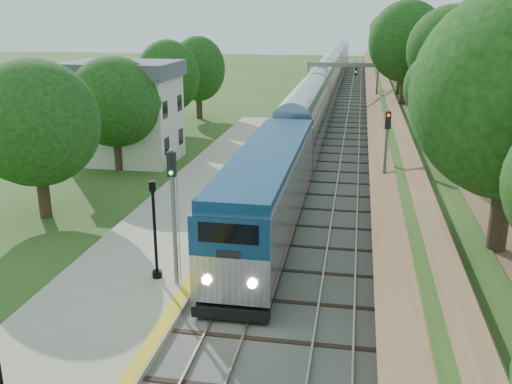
% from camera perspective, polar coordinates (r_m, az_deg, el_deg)
% --- Properties ---
extents(trackbed, '(9.50, 170.00, 0.28)m').
position_cam_1_polar(trackbed, '(74.03, 8.24, 8.25)').
color(trackbed, '#4C4944').
rests_on(trackbed, ground).
extents(platform, '(6.40, 68.00, 0.38)m').
position_cam_1_polar(platform, '(32.68, -7.66, -3.13)').
color(platform, gray).
rests_on(platform, ground).
extents(yellow_stripe, '(0.55, 68.00, 0.01)m').
position_cam_1_polar(yellow_stripe, '(31.89, -2.78, -3.14)').
color(yellow_stripe, gold).
rests_on(yellow_stripe, platform).
extents(embankment, '(10.64, 170.00, 11.70)m').
position_cam_1_polar(embankment, '(73.96, 14.87, 9.33)').
color(embankment, brown).
rests_on(embankment, ground).
extents(station_building, '(8.60, 6.60, 8.00)m').
position_cam_1_polar(station_building, '(47.46, -12.95, 7.88)').
color(station_building, beige).
rests_on(station_building, ground).
extents(signal_gantry, '(8.40, 0.38, 6.20)m').
position_cam_1_polar(signal_gantry, '(68.45, 8.65, 11.52)').
color(signal_gantry, slate).
rests_on(signal_gantry, ground).
extents(trees_behind_platform, '(7.82, 53.32, 7.21)m').
position_cam_1_polar(trees_behind_platform, '(37.85, -14.46, 6.13)').
color(trees_behind_platform, '#332316').
rests_on(trees_behind_platform, ground).
extents(train, '(3.13, 125.59, 4.61)m').
position_cam_1_polar(train, '(81.35, 7.10, 10.73)').
color(train, black).
rests_on(train, trackbed).
extents(lamppost_far, '(0.44, 0.44, 4.44)m').
position_cam_1_polar(lamppost_far, '(25.16, -10.06, -4.31)').
color(lamppost_far, black).
rests_on(lamppost_far, platform).
extents(signal_platform, '(0.35, 0.28, 5.95)m').
position_cam_1_polar(signal_platform, '(23.89, -8.27, -1.13)').
color(signal_platform, slate).
rests_on(signal_platform, platform).
extents(signal_farside, '(0.34, 0.27, 6.13)m').
position_cam_1_polar(signal_farside, '(34.56, 12.87, 4.08)').
color(signal_farside, slate).
rests_on(signal_farside, ground).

